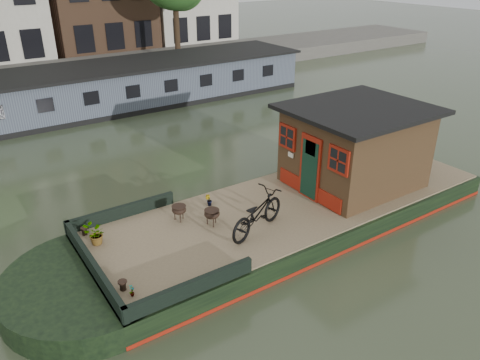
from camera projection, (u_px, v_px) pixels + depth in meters
ground at (296, 221)px, 13.69m from camera, size 120.00×120.00×0.00m
houseboat_hull at (259, 226)px, 12.90m from camera, size 14.01×4.02×0.60m
houseboat_deck at (297, 202)px, 13.42m from camera, size 11.80×3.80×0.05m
bow_bulwark at (129, 253)px, 10.78m from camera, size 3.00×4.00×0.35m
cabin at (355, 146)px, 13.98m from camera, size 4.00×3.50×2.42m
bicycle at (257, 213)px, 11.73m from camera, size 2.14×1.31×1.06m
potted_plant_b at (209, 200)px, 13.12m from camera, size 0.23×0.22×0.32m
potted_plant_c at (95, 235)px, 11.29m from camera, size 0.58×0.54×0.55m
potted_plant_e at (132, 291)px, 9.61m from camera, size 0.16×0.18×0.28m
brazier_front at (212, 217)px, 12.14m from camera, size 0.47×0.47×0.45m
brazier_rear at (179, 213)px, 12.35m from camera, size 0.52×0.52×0.43m
bollard_port at (84, 231)px, 11.76m from camera, size 0.18×0.18×0.21m
bollard_stbd at (123, 285)px, 9.81m from camera, size 0.20×0.20×0.22m
far_houseboat at (118, 87)px, 23.73m from camera, size 20.40×4.40×2.11m
quay at (81, 73)px, 28.81m from camera, size 60.00×6.00×0.90m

